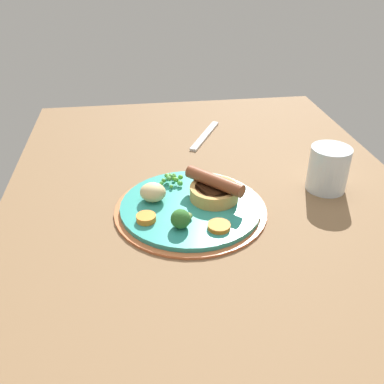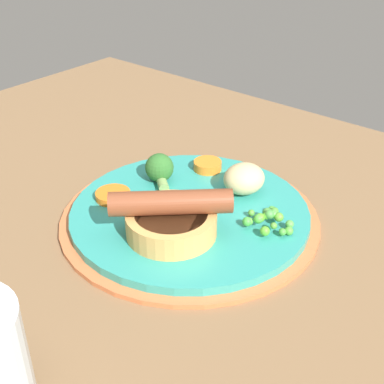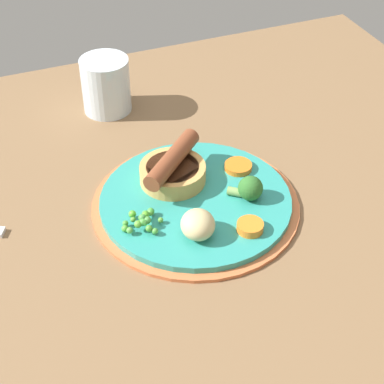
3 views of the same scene
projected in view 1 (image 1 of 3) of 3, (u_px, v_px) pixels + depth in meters
dining_table at (211, 203)px, 83.24cm from camera, size 110.00×80.00×3.00cm
dinner_plate at (191, 208)px, 78.05cm from camera, size 27.77×27.77×1.40cm
sausage_pudding at (216, 189)px, 78.49cm from camera, size 10.37×9.88×4.87cm
pea_pile at (172, 179)px, 83.78cm from camera, size 5.44×4.81×1.94cm
broccoli_floret_near at (181, 219)px, 70.89cm from camera, size 4.42×3.99×3.32cm
potato_chunk_0 at (153, 192)px, 77.93cm from camera, size 5.47×5.79×3.43cm
carrot_slice_0 at (219, 226)px, 71.13cm from camera, size 5.28×5.28×0.80cm
carrot_slice_3 at (146, 218)px, 72.92cm from camera, size 3.51×3.51×1.10cm
fork at (205, 135)px, 106.86cm from camera, size 16.65×9.86×0.60cm
drinking_glass at (329, 170)px, 82.59cm from camera, size 7.73×7.73×8.87cm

